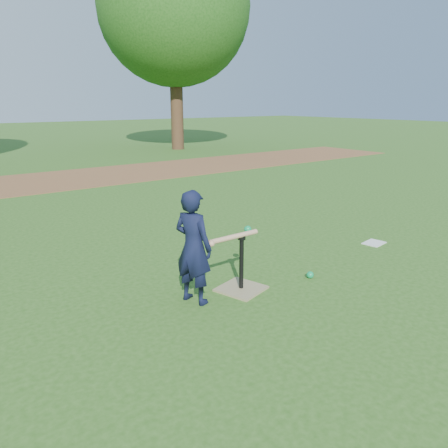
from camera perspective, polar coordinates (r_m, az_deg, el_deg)
ground at (r=4.99m, az=1.32°, el=-6.77°), size 80.00×80.00×0.00m
dirt_strip at (r=11.63m, az=-22.27°, el=5.18°), size 24.00×3.00×0.01m
child at (r=4.19m, az=-4.03°, el=-3.05°), size 0.39×0.48×1.12m
wiffle_ball_ground at (r=5.00m, az=11.19°, el=-6.54°), size 0.08×0.08×0.08m
clipboard at (r=6.43m, az=19.01°, el=-2.36°), size 0.33×0.27×0.01m
batting_tee at (r=4.60m, az=2.26°, el=-7.31°), size 0.53×0.53×0.61m
swing_action at (r=4.37m, az=1.38°, el=-1.56°), size 0.65×0.23×0.08m
tree_right at (r=18.51m, az=-6.55°, el=26.21°), size 5.80×5.80×8.21m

